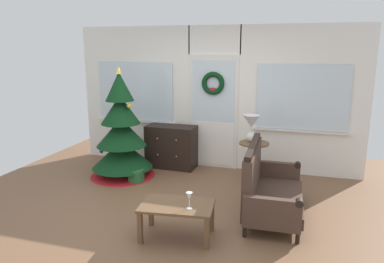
{
  "coord_description": "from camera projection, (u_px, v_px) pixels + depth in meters",
  "views": [
    {
      "loc": [
        1.53,
        -4.33,
        2.18
      ],
      "look_at": [
        0.05,
        0.55,
        1.0
      ],
      "focal_mm": 34.38,
      "sensor_mm": 36.0,
      "label": 1
    }
  ],
  "objects": [
    {
      "name": "ground_plane",
      "position": [
        177.0,
        212.0,
        4.96
      ],
      "size": [
        6.76,
        6.76,
        0.0
      ],
      "primitive_type": "plane",
      "color": "brown"
    },
    {
      "name": "back_wall_with_door",
      "position": [
        214.0,
        98.0,
        6.62
      ],
      "size": [
        5.2,
        0.19,
        2.55
      ],
      "color": "white",
      "rests_on": "ground"
    },
    {
      "name": "christmas_tree",
      "position": [
        121.0,
        137.0,
        6.23
      ],
      "size": [
        1.11,
        1.11,
        1.87
      ],
      "color": "#4C331E",
      "rests_on": "ground"
    },
    {
      "name": "dresser_cabinet",
      "position": [
        171.0,
        147.0,
        6.75
      ],
      "size": [
        0.91,
        0.46,
        0.78
      ],
      "color": "black",
      "rests_on": "ground"
    },
    {
      "name": "settee_sofa",
      "position": [
        266.0,
        187.0,
        4.82
      ],
      "size": [
        0.76,
        1.49,
        0.96
      ],
      "color": "black",
      "rests_on": "ground"
    },
    {
      "name": "side_table",
      "position": [
        254.0,
        154.0,
        5.96
      ],
      "size": [
        0.5,
        0.48,
        0.67
      ],
      "color": "brown",
      "rests_on": "ground"
    },
    {
      "name": "table_lamp",
      "position": [
        251.0,
        125.0,
        5.9
      ],
      "size": [
        0.28,
        0.28,
        0.44
      ],
      "color": "silver",
      "rests_on": "side_table"
    },
    {
      "name": "coffee_table",
      "position": [
        177.0,
        209.0,
        4.25
      ],
      "size": [
        0.9,
        0.62,
        0.41
      ],
      "color": "brown",
      "rests_on": "ground"
    },
    {
      "name": "wine_glass",
      "position": [
        189.0,
        197.0,
        4.09
      ],
      "size": [
        0.08,
        0.08,
        0.2
      ],
      "color": "silver",
      "rests_on": "coffee_table"
    },
    {
      "name": "gift_box",
      "position": [
        136.0,
        176.0,
        6.04
      ],
      "size": [
        0.21,
        0.19,
        0.21
      ],
      "primitive_type": "cube",
      "color": "#266633",
      "rests_on": "ground"
    }
  ]
}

